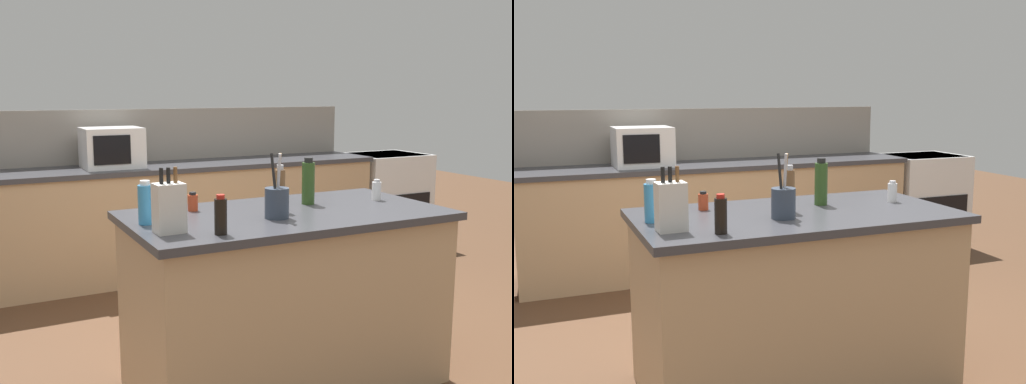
% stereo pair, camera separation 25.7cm
% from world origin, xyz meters
% --- Properties ---
extents(ground_plane, '(14.00, 14.00, 0.00)m').
position_xyz_m(ground_plane, '(0.00, 0.00, 0.00)').
color(ground_plane, brown).
extents(back_counter_run, '(3.41, 0.66, 0.94)m').
position_xyz_m(back_counter_run, '(0.30, 2.20, 0.47)').
color(back_counter_run, tan).
rests_on(back_counter_run, ground_plane).
extents(wall_backsplash, '(3.37, 0.03, 0.46)m').
position_xyz_m(wall_backsplash, '(0.30, 2.52, 1.17)').
color(wall_backsplash, gray).
rests_on(wall_backsplash, back_counter_run).
extents(kitchen_island, '(1.65, 0.87, 0.94)m').
position_xyz_m(kitchen_island, '(0.00, 0.00, 0.47)').
color(kitchen_island, tan).
rests_on(kitchen_island, ground_plane).
extents(range_oven, '(0.76, 0.65, 0.92)m').
position_xyz_m(range_oven, '(2.42, 2.20, 0.47)').
color(range_oven, white).
rests_on(range_oven, ground_plane).
extents(microwave, '(0.47, 0.39, 0.32)m').
position_xyz_m(microwave, '(-0.38, 2.20, 1.10)').
color(microwave, white).
rests_on(microwave, back_counter_run).
extents(knife_block, '(0.13, 0.10, 0.29)m').
position_xyz_m(knife_block, '(-0.69, -0.17, 1.05)').
color(knife_block, beige).
rests_on(knife_block, kitchen_island).
extents(utensil_crock, '(0.12, 0.12, 0.32)m').
position_xyz_m(utensil_crock, '(-0.12, -0.12, 1.02)').
color(utensil_crock, '#333D4C').
rests_on(utensil_crock, kitchen_island).
extents(pepper_grinder, '(0.05, 0.05, 0.24)m').
position_xyz_m(pepper_grinder, '(-0.03, 0.02, 1.05)').
color(pepper_grinder, brown).
rests_on(pepper_grinder, kitchen_island).
extents(dish_soap_bottle, '(0.07, 0.07, 0.21)m').
position_xyz_m(dish_soap_bottle, '(-0.73, 0.04, 1.04)').
color(dish_soap_bottle, '#3384BC').
rests_on(dish_soap_bottle, kitchen_island).
extents(soy_sauce_bottle, '(0.06, 0.06, 0.18)m').
position_xyz_m(soy_sauce_bottle, '(-0.50, -0.30, 1.02)').
color(soy_sauce_bottle, black).
rests_on(soy_sauce_bottle, kitchen_island).
extents(salt_shaker, '(0.05, 0.05, 0.12)m').
position_xyz_m(salt_shaker, '(0.62, 0.06, 1.00)').
color(salt_shaker, silver).
rests_on(salt_shaker, kitchen_island).
extents(olive_oil_bottle, '(0.07, 0.07, 0.26)m').
position_xyz_m(olive_oil_bottle, '(0.21, 0.13, 1.06)').
color(olive_oil_bottle, '#2D4C1E').
rests_on(olive_oil_bottle, kitchen_island).
extents(spice_jar_paprika, '(0.05, 0.05, 0.10)m').
position_xyz_m(spice_jar_paprika, '(-0.42, 0.24, 0.99)').
color(spice_jar_paprika, '#B73D1E').
rests_on(spice_jar_paprika, kitchen_island).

